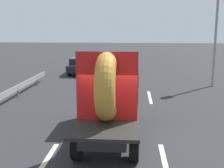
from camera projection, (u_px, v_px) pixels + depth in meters
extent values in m
plane|color=#28282B|center=(119.00, 144.00, 9.96)|extent=(120.00, 120.00, 0.00)
cylinder|color=black|center=(93.00, 112.00, 12.25)|extent=(0.28, 0.86, 0.86)
cylinder|color=black|center=(134.00, 112.00, 12.13)|extent=(0.28, 0.86, 0.86)
cylinder|color=black|center=(77.00, 145.00, 8.79)|extent=(0.28, 0.86, 0.86)
cylinder|color=black|center=(134.00, 147.00, 8.67)|extent=(0.28, 0.86, 0.86)
cube|color=black|center=(110.00, 115.00, 10.36)|extent=(1.30, 5.65, 0.25)
cube|color=black|center=(113.00, 83.00, 11.95)|extent=(2.00, 2.10, 1.35)
cube|color=black|center=(113.00, 76.00, 11.84)|extent=(2.02, 1.99, 0.44)
cube|color=black|center=(107.00, 120.00, 9.30)|extent=(2.00, 3.56, 0.10)
cube|color=black|center=(111.00, 90.00, 10.88)|extent=(1.80, 0.08, 1.10)
torus|color=#B7842D|center=(107.00, 86.00, 8.94)|extent=(0.61, 2.13, 2.13)
cube|color=red|center=(107.00, 86.00, 8.94)|extent=(1.90, 0.03, 2.13)
cylinder|color=black|center=(76.00, 67.00, 26.12)|extent=(0.22, 0.64, 0.64)
cylinder|color=black|center=(93.00, 67.00, 26.01)|extent=(0.22, 0.64, 0.64)
cylinder|color=black|center=(69.00, 72.00, 23.51)|extent=(0.22, 0.64, 0.64)
cylinder|color=black|center=(89.00, 72.00, 23.40)|extent=(0.22, 0.64, 0.64)
cube|color=black|center=(82.00, 66.00, 24.70)|extent=(1.79, 4.17, 0.55)
cube|color=black|center=(81.00, 60.00, 24.50)|extent=(1.61, 2.34, 0.50)
cylinder|color=gray|center=(215.00, 42.00, 19.02)|extent=(0.16, 0.16, 5.81)
cube|color=gray|center=(4.00, 95.00, 14.71)|extent=(0.06, 13.55, 0.32)
cylinder|color=slate|center=(18.00, 93.00, 16.42)|extent=(0.10, 0.10, 0.55)
cylinder|color=slate|center=(37.00, 81.00, 19.74)|extent=(0.10, 0.10, 0.55)
cube|color=beige|center=(45.00, 163.00, 8.58)|extent=(0.16, 2.77, 0.01)
cube|color=beige|center=(88.00, 96.00, 16.70)|extent=(0.16, 2.54, 0.01)
cube|color=beige|center=(165.00, 165.00, 8.48)|extent=(0.16, 2.92, 0.01)
cube|color=beige|center=(150.00, 97.00, 16.50)|extent=(0.16, 2.90, 0.01)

